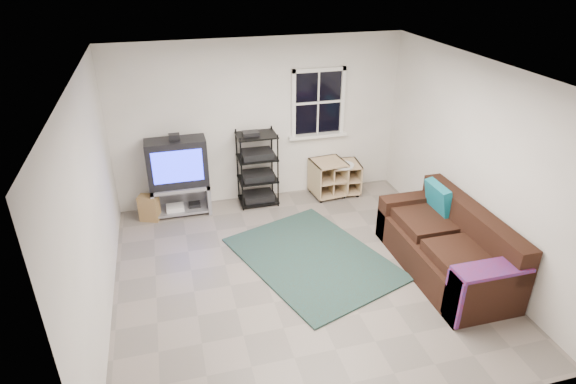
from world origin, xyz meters
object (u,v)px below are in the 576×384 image
object	(u,v)px
side_table_left	(327,176)
sofa	(448,248)
av_rack	(258,173)
side_table_right	(344,175)
tv_unit	(178,171)

from	to	relation	value
side_table_left	sofa	distance (m)	2.57
av_rack	side_table_right	xyz separation A→B (m)	(1.48, 0.00, -0.22)
av_rack	side_table_right	distance (m)	1.50
tv_unit	sofa	distance (m)	4.04
side_table_right	av_rack	bearing A→B (deg)	-179.92
side_table_left	side_table_right	xyz separation A→B (m)	(0.30, -0.00, -0.01)
av_rack	side_table_right	size ratio (longest dim) A/B	2.15
sofa	av_rack	bearing A→B (deg)	128.72
tv_unit	side_table_left	bearing A→B (deg)	0.17
av_rack	side_table_right	bearing A→B (deg)	0.08
side_table_left	sofa	world-z (taller)	sofa
tv_unit	side_table_right	world-z (taller)	tv_unit
tv_unit	side_table_left	world-z (taller)	tv_unit
sofa	tv_unit	bearing A→B (deg)	142.59
side_table_left	sofa	size ratio (longest dim) A/B	0.29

